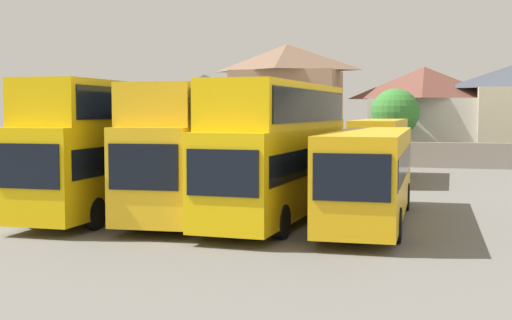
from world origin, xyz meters
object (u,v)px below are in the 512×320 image
bus_6 (314,145)px  house_terrace_centre (287,100)px  house_terrace_left (204,114)px  bus_7 (380,146)px  bus_2 (196,143)px  house_terrace_right (424,112)px  bus_1 (111,140)px  bus_3 (279,144)px  tree_behind_wall (395,113)px  bus_4 (370,170)px  bus_5 (258,145)px

bus_6 → house_terrace_centre: (-5.75, 17.87, 2.95)m
house_terrace_left → bus_7: bearing=-46.0°
bus_2 → house_terrace_right: house_terrace_right is taller
bus_2 → bus_7: (5.59, 15.53, -0.79)m
bus_1 → bus_2: bus_1 is taller
bus_3 → tree_behind_wall: tree_behind_wall is taller
house_terrace_left → tree_behind_wall: size_ratio=1.35×
bus_2 → bus_7: bus_2 is taller
bus_7 → tree_behind_wall: size_ratio=1.79×
house_terrace_centre → bus_6: bearing=-72.2°
bus_6 → house_terrace_right: size_ratio=1.17×
bus_7 → bus_3: bearing=-7.6°
bus_1 → tree_behind_wall: tree_behind_wall is taller
bus_6 → house_terrace_right: (5.74, 18.18, 1.90)m
bus_2 → bus_1: bearing=-86.4°
bus_4 → house_terrace_left: size_ratio=1.51×
bus_3 → bus_7: bus_3 is taller
bus_1 → bus_5: (1.48, 16.30, -0.97)m
bus_4 → house_terrace_centre: bearing=-163.2°
house_terrace_right → house_terrace_centre: bearing=-178.5°
bus_2 → house_terrace_centre: (-4.03, 33.06, 2.16)m
house_terrace_centre → tree_behind_wall: 10.86m
bus_3 → bus_4: 3.45m
tree_behind_wall → house_terrace_right: bearing=70.2°
house_terrace_centre → tree_behind_wall: size_ratio=1.70×
house_terrace_left → house_terrace_centre: bearing=-3.1°
bus_4 → bus_7: (-1.09, 15.60, 0.10)m
bus_4 → tree_behind_wall: size_ratio=2.04×
bus_1 → house_terrace_left: 34.94m
bus_3 → house_terrace_left: bearing=-152.9°
bus_4 → bus_1: bearing=-89.0°
bus_6 → house_terrace_left: size_ratio=1.34×
bus_2 → bus_6: (1.72, 15.19, -0.79)m
bus_3 → house_terrace_centre: house_terrace_centre is taller
house_terrace_right → tree_behind_wall: 5.65m
bus_7 → tree_behind_wall: bearing=-179.4°
bus_6 → bus_3: bearing=3.3°
bus_7 → bus_5: bearing=-92.2°
bus_7 → bus_6: bearing=-84.6°
bus_7 → house_terrace_left: 25.03m
bus_5 → bus_7: (7.50, -0.34, 0.09)m
house_terrace_centre → house_terrace_right: bearing=1.5°
bus_1 → house_terrace_centre: (-0.64, 33.50, 2.07)m
bus_2 → bus_5: bearing=-176.8°
bus_1 → bus_7: bearing=150.0°
bus_2 → bus_6: 15.31m
bus_7 → house_terrace_centre: size_ratio=1.06×
bus_5 → house_terrace_right: size_ratio=1.36×
bus_7 → house_terrace_right: house_terrace_right is taller
bus_4 → house_terrace_centre: house_terrace_centre is taller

